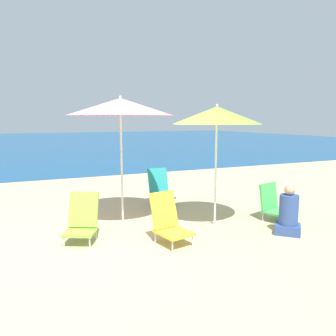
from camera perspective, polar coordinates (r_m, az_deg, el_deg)
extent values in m
plane|color=#C6B284|center=(5.59, -9.74, -10.91)|extent=(60.00, 60.00, 0.00)
cube|color=navy|center=(30.67, -21.45, 4.36)|extent=(60.00, 40.00, 0.01)
cylinder|color=white|center=(5.72, 8.28, -1.29)|extent=(0.04, 0.04, 1.76)
cone|color=#8ECC3D|center=(5.65, 8.50, 9.06)|extent=(1.51, 1.51, 0.29)
sphere|color=white|center=(5.65, 8.54, 10.76)|extent=(0.04, 0.04, 0.04)
cylinder|color=white|center=(5.89, -8.05, -0.31)|extent=(0.04, 0.04, 1.91)
cone|color=pink|center=(5.82, -8.28, 10.49)|extent=(1.86, 1.86, 0.30)
sphere|color=white|center=(5.83, -8.31, 12.14)|extent=(0.04, 0.04, 0.04)
cylinder|color=silver|center=(5.08, -17.70, -12.24)|extent=(0.02, 0.02, 0.16)
cylinder|color=silver|center=(4.97, -13.48, -12.55)|extent=(0.02, 0.02, 0.16)
cylinder|color=silver|center=(5.40, -16.41, -10.96)|extent=(0.02, 0.02, 0.16)
cylinder|color=silver|center=(5.29, -12.44, -11.20)|extent=(0.02, 0.02, 0.16)
cube|color=#8ECC3D|center=(5.15, -15.05, -10.71)|extent=(0.58, 0.57, 0.04)
cube|color=#8ECC3D|center=(5.26, -14.50, -6.99)|extent=(0.50, 0.39, 0.52)
cylinder|color=silver|center=(6.13, 19.14, -8.78)|extent=(0.02, 0.02, 0.15)
cylinder|color=silver|center=(6.48, 21.05, -7.94)|extent=(0.02, 0.02, 0.15)
cylinder|color=silver|center=(6.31, 16.21, -8.15)|extent=(0.02, 0.02, 0.15)
cylinder|color=silver|center=(6.66, 18.23, -7.37)|extent=(0.02, 0.02, 0.15)
cube|color=#47B756|center=(6.37, 18.70, -7.23)|extent=(0.60, 0.56, 0.04)
cube|color=#47B756|center=(6.41, 17.13, -4.65)|extent=(0.51, 0.25, 0.48)
cylinder|color=silver|center=(6.82, -1.93, -6.40)|extent=(0.02, 0.02, 0.19)
cylinder|color=silver|center=(6.94, 0.97, -6.13)|extent=(0.02, 0.02, 0.19)
cylinder|color=silver|center=(7.22, -3.05, -5.57)|extent=(0.02, 0.02, 0.19)
cylinder|color=silver|center=(7.33, -0.29, -5.33)|extent=(0.02, 0.02, 0.19)
cube|color=teal|center=(7.05, -1.08, -4.94)|extent=(0.46, 0.54, 0.04)
cube|color=teal|center=(7.22, -1.77, -2.20)|extent=(0.44, 0.23, 0.54)
cylinder|color=silver|center=(4.71, 0.77, -13.46)|extent=(0.02, 0.02, 0.16)
cylinder|color=silver|center=(4.93, 4.28, -12.50)|extent=(0.02, 0.02, 0.16)
cylinder|color=silver|center=(5.04, -2.22, -11.98)|extent=(0.02, 0.02, 0.16)
cylinder|color=silver|center=(5.24, 1.19, -11.17)|extent=(0.02, 0.02, 0.16)
cube|color=yellow|center=(4.94, 0.99, -11.18)|extent=(0.53, 0.59, 0.04)
cube|color=yellow|center=(5.05, -0.74, -7.23)|extent=(0.46, 0.27, 0.54)
cube|color=#334C8C|center=(5.74, 20.11, -9.94)|extent=(0.51, 0.51, 0.16)
cylinder|color=#334C8C|center=(5.65, 20.27, -6.83)|extent=(0.30, 0.30, 0.49)
sphere|color=tan|center=(5.58, 20.45, -3.56)|extent=(0.17, 0.17, 0.17)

